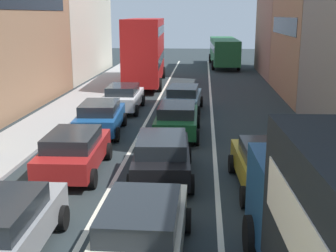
% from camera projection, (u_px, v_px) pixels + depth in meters
% --- Properties ---
extents(sidewalk_left, '(2.60, 64.00, 0.14)m').
position_uv_depth(sidewalk_left, '(57.00, 115.00, 24.16)').
color(sidewalk_left, '#9D9D9D').
rests_on(sidewalk_left, ground).
extents(lane_stripe_left, '(0.16, 60.00, 0.01)m').
position_uv_depth(lane_stripe_left, '(148.00, 118.00, 23.79)').
color(lane_stripe_left, silver).
rests_on(lane_stripe_left, ground).
extents(lane_stripe_right, '(0.16, 60.00, 0.01)m').
position_uv_depth(lane_stripe_right, '(212.00, 119.00, 23.53)').
color(lane_stripe_right, silver).
rests_on(lane_stripe_right, ground).
extents(sedan_centre_lane_second, '(2.08, 4.31, 1.49)m').
position_uv_depth(sedan_centre_lane_second, '(142.00, 230.00, 9.76)').
color(sedan_centre_lane_second, beige).
rests_on(sedan_centre_lane_second, ground).
extents(wagon_left_lane_second, '(2.17, 4.35, 1.49)m').
position_uv_depth(wagon_left_lane_second, '(1.00, 227.00, 9.87)').
color(wagon_left_lane_second, gray).
rests_on(wagon_left_lane_second, ground).
extents(hatchback_centre_lane_third, '(2.28, 4.41, 1.49)m').
position_uv_depth(hatchback_centre_lane_third, '(162.00, 155.00, 14.92)').
color(hatchback_centre_lane_third, black).
rests_on(hatchback_centre_lane_third, ground).
extents(sedan_left_lane_third, '(2.20, 4.37, 1.49)m').
position_uv_depth(sedan_left_lane_third, '(74.00, 151.00, 15.43)').
color(sedan_left_lane_third, '#A51E1E').
rests_on(sedan_left_lane_third, ground).
extents(coupe_centre_lane_fourth, '(2.08, 4.31, 1.49)m').
position_uv_depth(coupe_centre_lane_fourth, '(177.00, 119.00, 20.14)').
color(coupe_centre_lane_fourth, '#19592D').
rests_on(coupe_centre_lane_fourth, ground).
extents(sedan_left_lane_fourth, '(2.29, 4.41, 1.49)m').
position_uv_depth(sedan_left_lane_fourth, '(100.00, 117.00, 20.57)').
color(sedan_left_lane_fourth, '#194C8C').
rests_on(sedan_left_lane_fourth, ground).
extents(sedan_centre_lane_fifth, '(2.22, 4.38, 1.49)m').
position_uv_depth(sedan_centre_lane_fifth, '(183.00, 98.00, 25.11)').
color(sedan_centre_lane_fifth, '#759EB7').
rests_on(sedan_centre_lane_fifth, ground).
extents(sedan_left_lane_fifth, '(2.09, 4.31, 1.49)m').
position_uv_depth(sedan_left_lane_fifth, '(123.00, 97.00, 25.46)').
color(sedan_left_lane_fifth, silver).
rests_on(sedan_left_lane_fifth, ground).
extents(sedan_right_lane_behind_truck, '(2.28, 4.40, 1.49)m').
position_uv_depth(sedan_right_lane_behind_truck, '(268.00, 165.00, 13.95)').
color(sedan_right_lane_behind_truck, '#B29319').
rests_on(sedan_right_lane_behind_truck, ground).
extents(bus_mid_queue_primary, '(3.20, 10.61, 5.06)m').
position_uv_depth(bus_mid_queue_primary, '(145.00, 48.00, 34.33)').
color(bus_mid_queue_primary, '#B21919').
rests_on(bus_mid_queue_primary, ground).
extents(bus_far_queue_secondary, '(3.03, 10.57, 2.90)m').
position_uv_depth(bus_far_queue_secondary, '(224.00, 50.00, 46.79)').
color(bus_far_queue_secondary, '#1E6033').
rests_on(bus_far_queue_secondary, ground).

